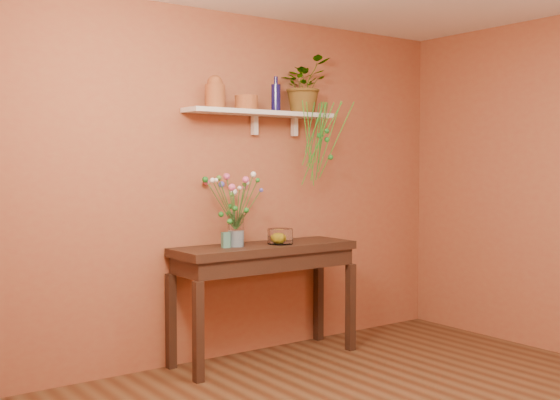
{
  "coord_description": "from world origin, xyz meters",
  "views": [
    {
      "loc": [
        -3.04,
        -2.63,
        1.52
      ],
      "look_at": [
        0.0,
        1.55,
        1.25
      ],
      "focal_mm": 44.29,
      "sensor_mm": 36.0,
      "label": 1
    }
  ],
  "objects_px": {
    "blue_bottle": "(276,97)",
    "spider_plant": "(303,85)",
    "terracotta_jug": "(215,92)",
    "sideboard": "(265,261)",
    "glass_bowl": "(280,237)",
    "glass_vase": "(236,232)",
    "bouquet": "(232,192)"
  },
  "relations": [
    {
      "from": "blue_bottle",
      "to": "spider_plant",
      "type": "height_order",
      "value": "spider_plant"
    },
    {
      "from": "terracotta_jug",
      "to": "spider_plant",
      "type": "height_order",
      "value": "spider_plant"
    },
    {
      "from": "sideboard",
      "to": "terracotta_jug",
      "type": "height_order",
      "value": "terracotta_jug"
    },
    {
      "from": "sideboard",
      "to": "blue_bottle",
      "type": "height_order",
      "value": "blue_bottle"
    },
    {
      "from": "glass_bowl",
      "to": "blue_bottle",
      "type": "bearing_deg",
      "value": 65.87
    },
    {
      "from": "sideboard",
      "to": "terracotta_jug",
      "type": "relative_size",
      "value": 6.05
    },
    {
      "from": "spider_plant",
      "to": "glass_bowl",
      "type": "height_order",
      "value": "spider_plant"
    },
    {
      "from": "sideboard",
      "to": "spider_plant",
      "type": "distance_m",
      "value": 1.49
    },
    {
      "from": "glass_bowl",
      "to": "glass_vase",
      "type": "bearing_deg",
      "value": 169.81
    },
    {
      "from": "spider_plant",
      "to": "glass_vase",
      "type": "relative_size",
      "value": 1.82
    },
    {
      "from": "blue_bottle",
      "to": "bouquet",
      "type": "xyz_separation_m",
      "value": [
        -0.46,
        -0.07,
        -0.74
      ]
    },
    {
      "from": "glass_vase",
      "to": "sideboard",
      "type": "bearing_deg",
      "value": -3.35
    },
    {
      "from": "glass_vase",
      "to": "glass_bowl",
      "type": "bearing_deg",
      "value": -10.19
    },
    {
      "from": "sideboard",
      "to": "glass_vase",
      "type": "relative_size",
      "value": 5.84
    },
    {
      "from": "terracotta_jug",
      "to": "glass_bowl",
      "type": "bearing_deg",
      "value": -17.73
    },
    {
      "from": "blue_bottle",
      "to": "glass_vase",
      "type": "relative_size",
      "value": 1.09
    },
    {
      "from": "sideboard",
      "to": "bouquet",
      "type": "xyz_separation_m",
      "value": [
        -0.28,
        0.03,
        0.54
      ]
    },
    {
      "from": "sideboard",
      "to": "spider_plant",
      "type": "height_order",
      "value": "spider_plant"
    },
    {
      "from": "terracotta_jug",
      "to": "spider_plant",
      "type": "bearing_deg",
      "value": 2.54
    },
    {
      "from": "bouquet",
      "to": "spider_plant",
      "type": "bearing_deg",
      "value": 8.12
    },
    {
      "from": "spider_plant",
      "to": "blue_bottle",
      "type": "bearing_deg",
      "value": -172.62
    },
    {
      "from": "sideboard",
      "to": "blue_bottle",
      "type": "relative_size",
      "value": 5.36
    },
    {
      "from": "spider_plant",
      "to": "glass_vase",
      "type": "bearing_deg",
      "value": -170.15
    },
    {
      "from": "sideboard",
      "to": "glass_bowl",
      "type": "relative_size",
      "value": 7.43
    },
    {
      "from": "sideboard",
      "to": "glass_vase",
      "type": "bearing_deg",
      "value": 176.65
    },
    {
      "from": "sideboard",
      "to": "glass_bowl",
      "type": "bearing_deg",
      "value": -24.61
    },
    {
      "from": "terracotta_jug",
      "to": "glass_vase",
      "type": "relative_size",
      "value": 0.96
    },
    {
      "from": "glass_vase",
      "to": "bouquet",
      "type": "bearing_deg",
      "value": 144.08
    },
    {
      "from": "blue_bottle",
      "to": "glass_vase",
      "type": "xyz_separation_m",
      "value": [
        -0.43,
        -0.09,
        -1.05
      ]
    },
    {
      "from": "terracotta_jug",
      "to": "blue_bottle",
      "type": "bearing_deg",
      "value": -0.16
    },
    {
      "from": "blue_bottle",
      "to": "spider_plant",
      "type": "relative_size",
      "value": 0.6
    },
    {
      "from": "spider_plant",
      "to": "glass_bowl",
      "type": "distance_m",
      "value": 1.29
    }
  ]
}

